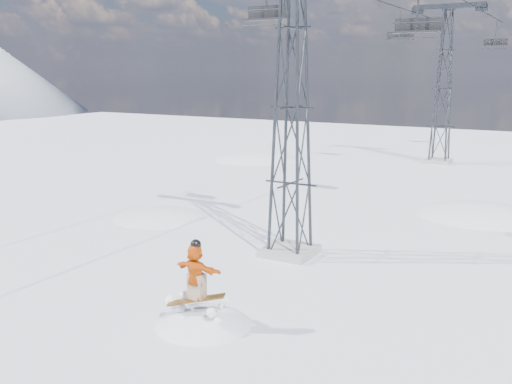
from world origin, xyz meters
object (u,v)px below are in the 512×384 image
(lift_chair_near, at_px, (267,14))
(lift_tower_far, at_px, (443,89))
(lift_tower_near, at_px, (292,108))
(snowboarder_jump, at_px, (204,379))

(lift_chair_near, bearing_deg, lift_tower_far, 84.49)
(lift_tower_near, bearing_deg, lift_tower_far, 90.00)
(lift_tower_near, height_order, snowboarder_jump, lift_tower_near)
(lift_tower_far, distance_m, lift_chair_near, 23.20)
(snowboarder_jump, bearing_deg, lift_chair_near, 107.90)
(lift_tower_near, relative_size, lift_tower_far, 1.00)
(snowboarder_jump, xyz_separation_m, lift_chair_near, (-2.82, 8.74, 10.63))
(lift_tower_near, distance_m, lift_chair_near, 4.68)
(lift_tower_far, relative_size, snowboarder_jump, 1.77)
(lift_tower_near, height_order, lift_chair_near, lift_tower_near)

